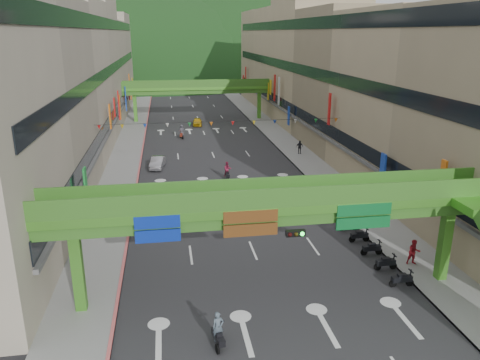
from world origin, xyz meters
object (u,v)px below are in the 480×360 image
(car_silver, at_px, (158,163))
(car_yellow, at_px, (197,122))
(pedestrian_red, at_px, (414,254))
(overpass_near, at_px, (292,217))
(scooter_rider_mid, at_px, (227,171))
(scooter_rider_near, at_px, (218,331))

(car_silver, relative_size, car_yellow, 1.06)
(pedestrian_red, bearing_deg, car_yellow, 108.07)
(car_silver, bearing_deg, overpass_near, -66.13)
(car_silver, distance_m, car_yellow, 25.99)
(scooter_rider_mid, distance_m, car_yellow, 30.95)
(car_silver, bearing_deg, car_yellow, 84.58)
(overpass_near, bearing_deg, scooter_rider_near, -141.12)
(pedestrian_red, bearing_deg, car_silver, 128.91)
(overpass_near, height_order, car_silver, overpass_near)
(overpass_near, distance_m, scooter_rider_near, 7.36)
(overpass_near, height_order, pedestrian_red, overpass_near)
(overpass_near, xyz_separation_m, scooter_rider_near, (-4.64, -3.75, -4.31))
(overpass_near, bearing_deg, scooter_rider_mid, 91.20)
(scooter_rider_mid, height_order, pedestrian_red, scooter_rider_mid)
(scooter_rider_mid, relative_size, car_yellow, 0.53)
(scooter_rider_mid, relative_size, pedestrian_red, 1.13)
(pedestrian_red, bearing_deg, scooter_rider_near, -149.11)
(scooter_rider_mid, height_order, car_yellow, scooter_rider_mid)
(scooter_rider_mid, bearing_deg, car_yellow, 91.88)
(scooter_rider_near, distance_m, scooter_rider_mid, 27.93)
(scooter_rider_near, distance_m, car_silver, 33.53)
(car_silver, bearing_deg, scooter_rider_near, -75.50)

